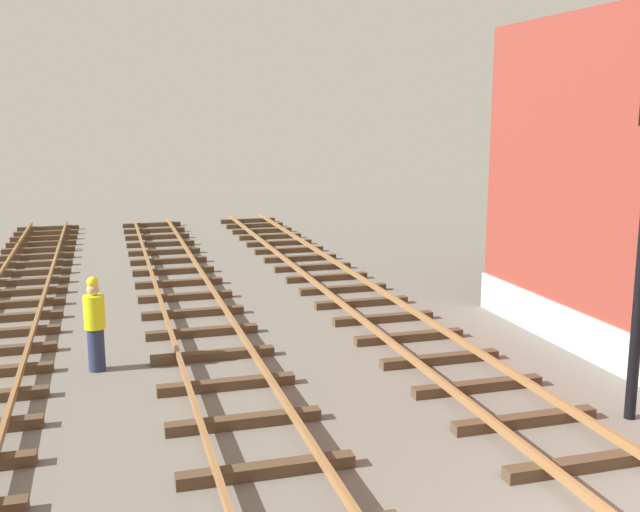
# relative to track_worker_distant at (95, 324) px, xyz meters

# --- Properties ---
(track_worker_distant) EXTENTS (0.40, 0.40, 1.87)m
(track_worker_distant) POSITION_rel_track_worker_distant_xyz_m (0.00, 0.00, 0.00)
(track_worker_distant) COLOR #262D4C
(track_worker_distant) RESTS_ON ground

